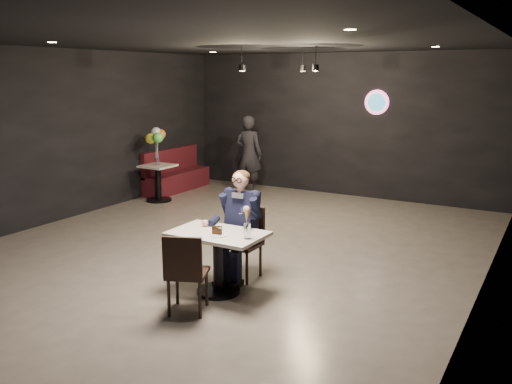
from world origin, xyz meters
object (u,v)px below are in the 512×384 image
Objects in this scene: passerby at (249,154)px; chair_near at (188,271)px; booth_bench at (177,170)px; side_table at (158,183)px; balloon_vase at (158,161)px; chair_far at (242,243)px; main_table at (218,263)px; sundae_glass at (247,231)px; seated_man at (242,224)px.

chair_near is at bearing 110.91° from passerby.
side_table is (0.30, -1.00, -0.09)m from booth_bench.
balloon_vase is at bearing 50.89° from passerby.
booth_bench is (-4.04, 4.99, 0.01)m from chair_near.
chair_far reaches higher than balloon_vase.
booth_bench reaches higher than balloon_vase.
chair_near reaches higher than main_table.
chair_near is (0.00, -1.14, 0.00)m from chair_far.
sundae_glass is 5.42m from side_table.
booth_bench is at bearing 106.16° from chair_near.
seated_man is at bearing 125.93° from sundae_glass.
passerby is at bearing 54.38° from balloon_vase.
passerby is at bearing 119.64° from seated_man.
side_table is at bearing 137.77° from main_table.
chair_near is 5.21× the size of sundae_glass.
main_table is 1.46× the size of side_table.
chair_far is 5.58m from booth_bench.
chair_far is 0.64× the size of seated_man.
chair_near is at bearing -46.84° from side_table.
chair_far reaches higher than main_table.
side_table is (-3.74, 3.99, -0.08)m from chair_near.
chair_near is 0.54× the size of passerby.
sundae_glass reaches higher than chair_near.
chair_far is 5.19m from passerby.
seated_man is at bearing 67.16° from chair_near.
chair_far is 5.21× the size of sundae_glass.
passerby is (1.48, 0.65, 0.38)m from booth_bench.
side_table is at bearing -73.30° from booth_bench.
chair_near is 5.48m from balloon_vase.
main_table is 7.73× the size of balloon_vase.
main_table is at bearing -42.23° from side_table.
main_table is 1.20× the size of chair_near.
passerby is at bearing 120.41° from sundae_glass.
sundae_glass is (0.43, -0.59, 0.12)m from seated_man.
side_table is 0.45m from balloon_vase.
seated_man is at bearing -37.25° from side_table.
balloon_vase is (-3.74, 2.84, 0.10)m from seated_man.
chair_near is at bearing -90.00° from main_table.
passerby reaches higher than main_table.
seated_man reaches higher than booth_bench.
seated_man reaches higher than chair_far.
seated_man reaches higher than balloon_vase.
chair_near is 0.80m from sundae_glass.
side_table is at bearing 142.75° from chair_far.
booth_bench is 2.47× the size of side_table.
balloon_vase is at bearing 0.00° from side_table.
sundae_glass reaches higher than main_table.
chair_far is 1.00× the size of chair_near.
chair_near is 5.47m from side_table.
passerby reaches higher than balloon_vase.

